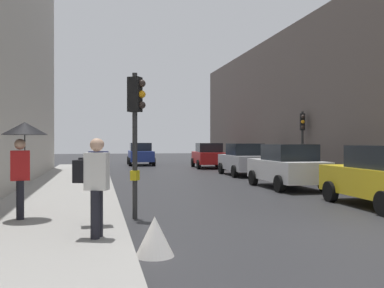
# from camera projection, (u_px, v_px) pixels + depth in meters

# --- Properties ---
(ground_plane) EXTENTS (120.00, 120.00, 0.00)m
(ground_plane) POSITION_uv_depth(u_px,v_px,m) (372.00, 234.00, 8.76)
(ground_plane) COLOR #28282B
(sidewalk_kerb) EXTENTS (3.38, 40.00, 0.16)m
(sidewalk_kerb) POSITION_uv_depth(u_px,v_px,m) (61.00, 200.00, 13.26)
(sidewalk_kerb) COLOR gray
(sidewalk_kerb) RESTS_ON ground
(traffic_light_near_right) EXTENTS (0.44, 0.37, 3.53)m
(traffic_light_near_right) POSITION_uv_depth(u_px,v_px,m) (136.00, 118.00, 10.52)
(traffic_light_near_right) COLOR #2D2D2D
(traffic_light_near_right) RESTS_ON ground
(traffic_light_mid_street) EXTENTS (0.33, 0.45, 3.36)m
(traffic_light_mid_street) POSITION_uv_depth(u_px,v_px,m) (302.00, 132.00, 21.59)
(traffic_light_mid_street) COLOR #2D2D2D
(traffic_light_mid_street) RESTS_ON ground
(car_white_compact) EXTENTS (2.05, 4.21, 1.76)m
(car_white_compact) POSITION_uv_depth(u_px,v_px,m) (287.00, 166.00, 17.40)
(car_white_compact) COLOR silver
(car_white_compact) RESTS_ON ground
(car_silver_hatchback) EXTENTS (2.09, 4.24, 1.76)m
(car_silver_hatchback) POSITION_uv_depth(u_px,v_px,m) (244.00, 160.00, 23.96)
(car_silver_hatchback) COLOR #BCBCC1
(car_silver_hatchback) RESTS_ON ground
(car_red_sedan) EXTENTS (2.25, 4.32, 1.76)m
(car_red_sedan) POSITION_uv_depth(u_px,v_px,m) (208.00, 156.00, 30.75)
(car_red_sedan) COLOR red
(car_red_sedan) RESTS_ON ground
(car_blue_van) EXTENTS (2.09, 4.24, 1.76)m
(car_blue_van) POSITION_uv_depth(u_px,v_px,m) (141.00, 154.00, 34.60)
(car_blue_van) COLOR navy
(car_blue_van) RESTS_ON ground
(pedestrian_with_umbrella) EXTENTS (1.00, 1.00, 2.14)m
(pedestrian_with_umbrella) POSITION_uv_depth(u_px,v_px,m) (23.00, 143.00, 9.65)
(pedestrian_with_umbrella) COLOR black
(pedestrian_with_umbrella) RESTS_ON sidewalk_kerb
(pedestrian_with_black_backpack) EXTENTS (0.65, 0.43, 1.77)m
(pedestrian_with_black_backpack) POSITION_uv_depth(u_px,v_px,m) (94.00, 181.00, 7.74)
(pedestrian_with_black_backpack) COLOR black
(pedestrian_with_black_backpack) RESTS_ON sidewalk_kerb
(pedestrian_with_grey_backpack) EXTENTS (0.61, 0.36, 1.77)m
(pedestrian_with_grey_backpack) POSITION_uv_depth(u_px,v_px,m) (96.00, 176.00, 8.95)
(pedestrian_with_grey_backpack) COLOR black
(pedestrian_with_grey_backpack) RESTS_ON sidewalk_kerb
(warning_sign_triangle) EXTENTS (0.64, 0.64, 0.65)m
(warning_sign_triangle) POSITION_uv_depth(u_px,v_px,m) (155.00, 236.00, 7.10)
(warning_sign_triangle) COLOR silver
(warning_sign_triangle) RESTS_ON ground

